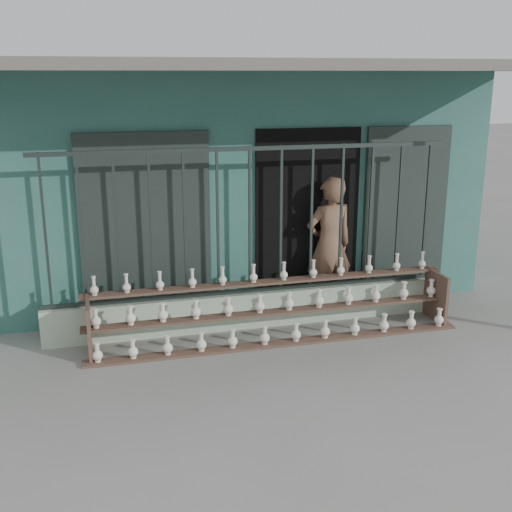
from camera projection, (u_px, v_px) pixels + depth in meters
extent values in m
plane|color=slate|center=(280.00, 370.00, 6.86)|extent=(60.00, 60.00, 0.00)
cube|color=#2D6057|center=(205.00, 167.00, 10.42)|extent=(7.00, 5.00, 3.20)
cube|color=black|center=(306.00, 220.00, 8.44)|extent=(1.40, 0.12, 2.40)
cube|color=black|center=(146.00, 230.00, 7.90)|extent=(1.60, 0.08, 2.40)
cube|color=black|center=(404.00, 215.00, 8.75)|extent=(1.20, 0.08, 2.40)
cube|color=#59544C|center=(251.00, 65.00, 7.11)|extent=(7.40, 2.00, 0.12)
cube|color=#ACC2A7|center=(250.00, 309.00, 8.01)|extent=(5.00, 0.20, 0.45)
cube|color=#283330|center=(45.00, 233.00, 7.13)|extent=(0.03, 0.03, 1.80)
cube|color=#283330|center=(81.00, 231.00, 7.23)|extent=(0.03, 0.03, 1.80)
cube|color=#283330|center=(117.00, 229.00, 7.32)|extent=(0.03, 0.03, 1.80)
cube|color=#283330|center=(151.00, 227.00, 7.42)|extent=(0.03, 0.03, 1.80)
cube|color=#283330|center=(185.00, 225.00, 7.51)|extent=(0.03, 0.03, 1.80)
cube|color=#283330|center=(218.00, 223.00, 7.61)|extent=(0.03, 0.03, 1.80)
cube|color=#283330|center=(250.00, 221.00, 7.70)|extent=(0.03, 0.03, 1.80)
cube|color=#283330|center=(281.00, 220.00, 7.80)|extent=(0.03, 0.03, 1.80)
cube|color=#283330|center=(311.00, 218.00, 7.89)|extent=(0.03, 0.03, 1.80)
cube|color=#283330|center=(341.00, 216.00, 7.99)|extent=(0.03, 0.03, 1.80)
cube|color=#283330|center=(370.00, 214.00, 8.08)|extent=(0.03, 0.03, 1.80)
cube|color=#283330|center=(398.00, 213.00, 8.18)|extent=(0.03, 0.03, 1.80)
cube|color=#283330|center=(426.00, 211.00, 8.27)|extent=(0.03, 0.03, 1.80)
cube|color=#283330|center=(250.00, 149.00, 7.46)|extent=(5.00, 0.04, 0.05)
cube|color=#283330|center=(250.00, 290.00, 7.94)|extent=(5.00, 0.04, 0.05)
cube|color=brown|center=(280.00, 343.00, 7.51)|extent=(4.50, 0.18, 0.03)
cube|color=brown|center=(274.00, 312.00, 7.66)|extent=(4.50, 0.18, 0.03)
cube|color=brown|center=(269.00, 282.00, 7.81)|extent=(4.50, 0.18, 0.03)
cube|color=brown|center=(89.00, 329.00, 7.14)|extent=(0.04, 0.55, 0.64)
cube|color=brown|center=(436.00, 296.00, 8.18)|extent=(0.04, 0.55, 0.64)
imported|color=brown|center=(329.00, 245.00, 8.36)|extent=(0.72, 0.53, 1.80)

